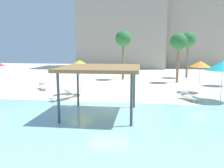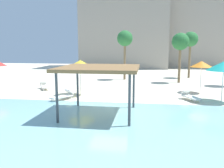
{
  "view_description": "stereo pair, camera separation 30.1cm",
  "coord_description": "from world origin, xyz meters",
  "px_view_note": "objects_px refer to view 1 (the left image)",
  "views": [
    {
      "loc": [
        2.11,
        -15.09,
        3.98
      ],
      "look_at": [
        -0.09,
        2.0,
        1.3
      ],
      "focal_mm": 38.26,
      "sensor_mm": 36.0,
      "label": 1
    },
    {
      "loc": [
        2.41,
        -15.05,
        3.98
      ],
      "look_at": [
        -0.09,
        2.0,
        1.3
      ],
      "focal_mm": 38.26,
      "sensor_mm": 36.0,
      "label": 2
    }
  ],
  "objects_px": {
    "palm_tree_0": "(123,39)",
    "palm_tree_1": "(179,43)",
    "beach_umbrella_yellow_1": "(80,64)",
    "palm_tree_2": "(188,40)",
    "lounge_chair_2": "(43,86)",
    "lounge_chair_3": "(189,96)",
    "beach_umbrella_teal_2": "(223,66)",
    "beach_umbrella_orange_0": "(200,64)",
    "shade_pavilion": "(101,69)",
    "lounge_chair_1": "(63,96)"
  },
  "relations": [
    {
      "from": "palm_tree_0",
      "to": "palm_tree_2",
      "type": "relative_size",
      "value": 1.01
    },
    {
      "from": "beach_umbrella_teal_2",
      "to": "lounge_chair_2",
      "type": "relative_size",
      "value": 1.54
    },
    {
      "from": "beach_umbrella_teal_2",
      "to": "shade_pavilion",
      "type": "bearing_deg",
      "value": -150.04
    },
    {
      "from": "beach_umbrella_orange_0",
      "to": "beach_umbrella_teal_2",
      "type": "relative_size",
      "value": 0.94
    },
    {
      "from": "palm_tree_0",
      "to": "palm_tree_1",
      "type": "bearing_deg",
      "value": -15.85
    },
    {
      "from": "beach_umbrella_yellow_1",
      "to": "palm_tree_0",
      "type": "height_order",
      "value": "palm_tree_0"
    },
    {
      "from": "beach_umbrella_orange_0",
      "to": "palm_tree_0",
      "type": "relative_size",
      "value": 0.47
    },
    {
      "from": "shade_pavilion",
      "to": "beach_umbrella_yellow_1",
      "type": "height_order",
      "value": "beach_umbrella_yellow_1"
    },
    {
      "from": "beach_umbrella_teal_2",
      "to": "palm_tree_0",
      "type": "xyz_separation_m",
      "value": [
        -8.2,
        11.04,
        2.25
      ]
    },
    {
      "from": "shade_pavilion",
      "to": "palm_tree_1",
      "type": "distance_m",
      "value": 15.43
    },
    {
      "from": "palm_tree_2",
      "to": "beach_umbrella_orange_0",
      "type": "bearing_deg",
      "value": -94.07
    },
    {
      "from": "beach_umbrella_teal_2",
      "to": "palm_tree_2",
      "type": "relative_size",
      "value": 0.5
    },
    {
      "from": "beach_umbrella_teal_2",
      "to": "palm_tree_1",
      "type": "bearing_deg",
      "value": 101.57
    },
    {
      "from": "palm_tree_0",
      "to": "lounge_chair_2",
      "type": "bearing_deg",
      "value": -131.06
    },
    {
      "from": "beach_umbrella_orange_0",
      "to": "palm_tree_1",
      "type": "distance_m",
      "value": 6.26
    },
    {
      "from": "beach_umbrella_orange_0",
      "to": "lounge_chair_3",
      "type": "bearing_deg",
      "value": -113.47
    },
    {
      "from": "lounge_chair_3",
      "to": "palm_tree_2",
      "type": "relative_size",
      "value": 0.33
    },
    {
      "from": "lounge_chair_2",
      "to": "palm_tree_2",
      "type": "xyz_separation_m",
      "value": [
        15.06,
        10.73,
        4.5
      ]
    },
    {
      "from": "lounge_chair_2",
      "to": "beach_umbrella_orange_0",
      "type": "bearing_deg",
      "value": 59.6
    },
    {
      "from": "beach_umbrella_teal_2",
      "to": "palm_tree_2",
      "type": "height_order",
      "value": "palm_tree_2"
    },
    {
      "from": "shade_pavilion",
      "to": "lounge_chair_3",
      "type": "relative_size",
      "value": 2.26
    },
    {
      "from": "palm_tree_2",
      "to": "beach_umbrella_teal_2",
      "type": "bearing_deg",
      "value": -89.74
    },
    {
      "from": "lounge_chair_2",
      "to": "beach_umbrella_yellow_1",
      "type": "bearing_deg",
      "value": 30.55
    },
    {
      "from": "lounge_chair_1",
      "to": "palm_tree_1",
      "type": "distance_m",
      "value": 14.87
    },
    {
      "from": "lounge_chair_3",
      "to": "palm_tree_1",
      "type": "relative_size",
      "value": 0.36
    },
    {
      "from": "palm_tree_0",
      "to": "lounge_chair_1",
      "type": "bearing_deg",
      "value": -106.18
    },
    {
      "from": "beach_umbrella_orange_0",
      "to": "palm_tree_0",
      "type": "height_order",
      "value": "palm_tree_0"
    },
    {
      "from": "palm_tree_0",
      "to": "beach_umbrella_teal_2",
      "type": "bearing_deg",
      "value": -53.4
    },
    {
      "from": "beach_umbrella_yellow_1",
      "to": "lounge_chair_1",
      "type": "bearing_deg",
      "value": -111.97
    },
    {
      "from": "palm_tree_1",
      "to": "lounge_chair_2",
      "type": "bearing_deg",
      "value": -155.02
    },
    {
      "from": "palm_tree_0",
      "to": "palm_tree_1",
      "type": "relative_size",
      "value": 1.08
    },
    {
      "from": "beach_umbrella_yellow_1",
      "to": "beach_umbrella_teal_2",
      "type": "bearing_deg",
      "value": -4.56
    },
    {
      "from": "lounge_chair_1",
      "to": "beach_umbrella_orange_0",
      "type": "bearing_deg",
      "value": 145.19
    },
    {
      "from": "palm_tree_1",
      "to": "beach_umbrella_orange_0",
      "type": "bearing_deg",
      "value": -79.45
    },
    {
      "from": "shade_pavilion",
      "to": "palm_tree_0",
      "type": "xyz_separation_m",
      "value": [
        -0.0,
        15.76,
        2.18
      ]
    },
    {
      "from": "beach_umbrella_teal_2",
      "to": "lounge_chair_3",
      "type": "height_order",
      "value": "beach_umbrella_teal_2"
    },
    {
      "from": "lounge_chair_2",
      "to": "lounge_chair_3",
      "type": "relative_size",
      "value": 0.98
    },
    {
      "from": "beach_umbrella_yellow_1",
      "to": "palm_tree_2",
      "type": "xyz_separation_m",
      "value": [
        10.86,
        12.95,
        2.22
      ]
    },
    {
      "from": "palm_tree_2",
      "to": "palm_tree_0",
      "type": "bearing_deg",
      "value": -161.14
    },
    {
      "from": "shade_pavilion",
      "to": "palm_tree_1",
      "type": "bearing_deg",
      "value": 65.73
    },
    {
      "from": "palm_tree_1",
      "to": "palm_tree_2",
      "type": "relative_size",
      "value": 0.93
    },
    {
      "from": "beach_umbrella_teal_2",
      "to": "lounge_chair_2",
      "type": "height_order",
      "value": "beach_umbrella_teal_2"
    },
    {
      "from": "beach_umbrella_orange_0",
      "to": "lounge_chair_1",
      "type": "distance_m",
      "value": 12.02
    },
    {
      "from": "shade_pavilion",
      "to": "palm_tree_0",
      "type": "relative_size",
      "value": 0.75
    },
    {
      "from": "beach_umbrella_orange_0",
      "to": "beach_umbrella_yellow_1",
      "type": "bearing_deg",
      "value": -165.98
    },
    {
      "from": "palm_tree_1",
      "to": "palm_tree_2",
      "type": "height_order",
      "value": "palm_tree_2"
    },
    {
      "from": "lounge_chair_1",
      "to": "palm_tree_1",
      "type": "xyz_separation_m",
      "value": [
        9.83,
        10.37,
        4.13
      ]
    },
    {
      "from": "palm_tree_0",
      "to": "palm_tree_2",
      "type": "distance_m",
      "value": 8.59
    },
    {
      "from": "palm_tree_2",
      "to": "lounge_chair_3",
      "type": "bearing_deg",
      "value": -98.98
    },
    {
      "from": "shade_pavilion",
      "to": "beach_umbrella_orange_0",
      "type": "relative_size",
      "value": 1.61
    }
  ]
}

